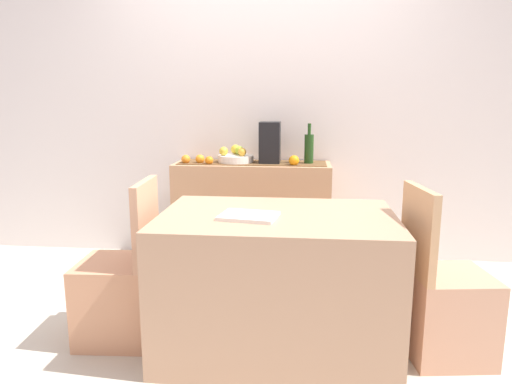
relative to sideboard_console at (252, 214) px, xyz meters
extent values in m
cube|color=beige|center=(0.07, -0.92, -0.42)|extent=(6.40, 6.40, 0.02)
cube|color=silver|center=(0.07, 0.26, 0.94)|extent=(6.40, 0.06, 2.70)
cube|color=tan|center=(0.00, 0.00, 0.00)|extent=(1.22, 0.42, 0.83)
cube|color=brown|center=(0.00, 0.00, 0.42)|extent=(1.15, 0.32, 0.01)
cylinder|color=white|center=(-0.13, 0.00, 0.45)|extent=(0.28, 0.28, 0.06)
sphere|color=gold|center=(-0.22, -0.04, 0.51)|extent=(0.07, 0.07, 0.07)
sphere|color=#97AF2C|center=(-0.10, 0.01, 0.51)|extent=(0.07, 0.07, 0.07)
sphere|color=gold|center=(-0.07, -0.06, 0.51)|extent=(0.06, 0.06, 0.06)
sphere|color=gold|center=(-0.14, 0.07, 0.51)|extent=(0.08, 0.08, 0.08)
cylinder|color=#1F4117|center=(0.44, 0.00, 0.53)|extent=(0.07, 0.07, 0.23)
cylinder|color=#1F4117|center=(0.44, 0.00, 0.68)|extent=(0.03, 0.03, 0.08)
cube|color=black|center=(0.14, 0.00, 0.57)|extent=(0.16, 0.18, 0.32)
sphere|color=orange|center=(-0.51, -0.09, 0.45)|extent=(0.07, 0.07, 0.07)
sphere|color=orange|center=(-0.32, -0.11, 0.45)|extent=(0.06, 0.06, 0.06)
sphere|color=orange|center=(-0.40, -0.07, 0.45)|extent=(0.07, 0.07, 0.07)
sphere|color=orange|center=(0.33, -0.11, 0.45)|extent=(0.08, 0.08, 0.08)
cube|color=tan|center=(0.27, -1.28, -0.04)|extent=(1.22, 0.82, 0.74)
cube|color=white|center=(0.13, -1.37, 0.34)|extent=(0.31, 0.25, 0.02)
cube|color=tan|center=(-0.62, -1.28, -0.19)|extent=(0.42, 0.42, 0.45)
cube|color=tan|center=(-0.44, -1.27, 0.26)|extent=(0.06, 0.40, 0.45)
cube|color=tan|center=(1.16, -1.28, -0.19)|extent=(0.45, 0.45, 0.45)
cube|color=tan|center=(0.98, -1.31, 0.26)|extent=(0.09, 0.40, 0.45)
camera|label=1|loc=(0.40, -3.64, 0.92)|focal=32.97mm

